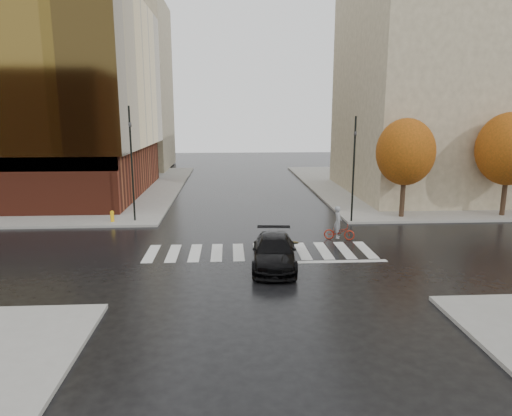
{
  "coord_description": "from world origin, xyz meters",
  "views": [
    {
      "loc": [
        -1.54,
        -21.82,
        6.97
      ],
      "look_at": [
        -0.12,
        1.89,
        2.0
      ],
      "focal_mm": 32.0,
      "sensor_mm": 36.0,
      "label": 1
    }
  ],
  "objects_px": {
    "traffic_light_ne": "(354,163)",
    "fire_hydrant": "(112,216)",
    "sedan": "(274,252)",
    "cyclist": "(339,228)",
    "traffic_light_nw": "(131,157)"
  },
  "relations": [
    {
      "from": "traffic_light_ne",
      "to": "fire_hydrant",
      "type": "bearing_deg",
      "value": -21.0
    },
    {
      "from": "cyclist",
      "to": "fire_hydrant",
      "type": "height_order",
      "value": "cyclist"
    },
    {
      "from": "sedan",
      "to": "traffic_light_ne",
      "type": "relative_size",
      "value": 0.73
    },
    {
      "from": "traffic_light_ne",
      "to": "fire_hydrant",
      "type": "distance_m",
      "value": 15.69
    },
    {
      "from": "sedan",
      "to": "traffic_light_nw",
      "type": "xyz_separation_m",
      "value": [
        -8.15,
        9.11,
        3.57
      ]
    },
    {
      "from": "sedan",
      "to": "traffic_light_nw",
      "type": "distance_m",
      "value": 12.74
    },
    {
      "from": "sedan",
      "to": "cyclist",
      "type": "height_order",
      "value": "cyclist"
    },
    {
      "from": "traffic_light_nw",
      "to": "fire_hydrant",
      "type": "distance_m",
      "value": 3.98
    },
    {
      "from": "traffic_light_nw",
      "to": "fire_hydrant",
      "type": "xyz_separation_m",
      "value": [
        -1.37,
        -0.26,
        -3.73
      ]
    },
    {
      "from": "sedan",
      "to": "fire_hydrant",
      "type": "xyz_separation_m",
      "value": [
        -9.52,
        8.85,
        -0.16
      ]
    },
    {
      "from": "cyclist",
      "to": "fire_hydrant",
      "type": "relative_size",
      "value": 2.68
    },
    {
      "from": "sedan",
      "to": "cyclist",
      "type": "relative_size",
      "value": 2.54
    },
    {
      "from": "cyclist",
      "to": "traffic_light_nw",
      "type": "xyz_separation_m",
      "value": [
        -12.2,
        4.81,
        3.62
      ]
    },
    {
      "from": "fire_hydrant",
      "to": "sedan",
      "type": "bearing_deg",
      "value": -42.91
    },
    {
      "from": "cyclist",
      "to": "traffic_light_ne",
      "type": "relative_size",
      "value": 0.29
    }
  ]
}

